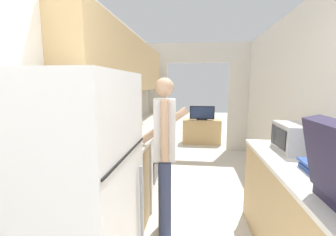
{
  "coord_description": "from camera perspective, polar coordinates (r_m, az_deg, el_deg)",
  "views": [
    {
      "loc": [
        -0.05,
        -0.55,
        1.57
      ],
      "look_at": [
        -0.41,
        2.39,
        1.12
      ],
      "focal_mm": 24.0,
      "sensor_mm": 36.0,
      "label": 1
    }
  ],
  "objects": [
    {
      "name": "counter_left",
      "position": [
        3.7,
        -6.21,
        -8.79
      ],
      "size": [
        0.62,
        3.5,
        0.92
      ],
      "color": "tan",
      "rests_on": "ground_plane"
    },
    {
      "name": "book_stack",
      "position": [
        2.02,
        34.2,
        -10.42
      ],
      "size": [
        0.25,
        0.29,
        0.07
      ],
      "color": "#2D4C99",
      "rests_on": "counter_right"
    },
    {
      "name": "range_oven",
      "position": [
        3.17,
        -8.48,
        -11.81
      ],
      "size": [
        0.66,
        0.77,
        1.06
      ],
      "color": "white",
      "rests_on": "ground_plane"
    },
    {
      "name": "wall_far_with_doorway",
      "position": [
        5.34,
        7.47,
        6.98
      ],
      "size": [
        2.73,
        0.06,
        2.5
      ],
      "color": "white",
      "rests_on": "ground_plane"
    },
    {
      "name": "tv_cabinet",
      "position": [
        6.05,
        8.53,
        -3.37
      ],
      "size": [
        0.99,
        0.42,
        0.64
      ],
      "color": "tan",
      "rests_on": "ground_plane"
    },
    {
      "name": "knife",
      "position": [
        3.51,
        -7.53,
        -1.95
      ],
      "size": [
        0.09,
        0.32,
        0.02
      ],
      "rotation": [
        0.0,
        0.0,
        -0.27
      ],
      "color": "#B7B7BC",
      "rests_on": "counter_left"
    },
    {
      "name": "wall_left",
      "position": [
        2.95,
        -14.27,
        7.23
      ],
      "size": [
        0.38,
        7.16,
        2.5
      ],
      "color": "white",
      "rests_on": "ground_plane"
    },
    {
      "name": "counter_right",
      "position": [
        2.22,
        32.79,
        -22.62
      ],
      "size": [
        0.62,
        1.96,
        0.92
      ],
      "color": "tan",
      "rests_on": "ground_plane"
    },
    {
      "name": "person",
      "position": [
        2.3,
        -0.89,
        -8.94
      ],
      "size": [
        0.53,
        0.41,
        1.63
      ],
      "rotation": [
        0.0,
        0.0,
        1.72
      ],
      "color": "#384266",
      "rests_on": "ground_plane"
    },
    {
      "name": "microwave",
      "position": [
        2.51,
        30.38,
        -4.35
      ],
      "size": [
        0.39,
        0.44,
        0.27
      ],
      "color": "#B7B7BC",
      "rests_on": "counter_right"
    },
    {
      "name": "television",
      "position": [
        5.92,
        8.64,
        1.24
      ],
      "size": [
        0.64,
        0.16,
        0.36
      ],
      "color": "black",
      "rests_on": "tv_cabinet"
    },
    {
      "name": "wall_right",
      "position": [
        2.66,
        34.7,
        0.27
      ],
      "size": [
        0.06,
        7.16,
        2.5
      ],
      "color": "white",
      "rests_on": "ground_plane"
    },
    {
      "name": "refrigerator",
      "position": [
        1.58,
        -23.7,
        -20.33
      ],
      "size": [
        0.77,
        0.75,
        1.63
      ],
      "color": "white",
      "rests_on": "ground_plane"
    }
  ]
}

